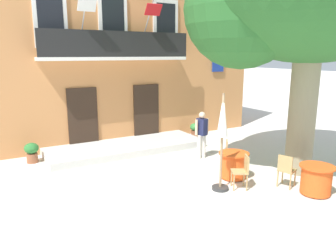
% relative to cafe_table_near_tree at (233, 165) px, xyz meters
% --- Properties ---
extents(ground_plane, '(120.00, 120.00, 0.00)m').
position_rel_cafe_table_near_tree_xyz_m(ground_plane, '(-1.81, 0.09, -0.39)').
color(ground_plane, silver).
extents(building_facade, '(13.00, 5.09, 7.50)m').
position_rel_cafe_table_near_tree_xyz_m(building_facade, '(-1.62, 7.08, 3.36)').
color(building_facade, '#CC844C').
rests_on(building_facade, ground).
extents(entrance_step_platform, '(5.77, 2.04, 0.25)m').
position_rel_cafe_table_near_tree_xyz_m(entrance_step_platform, '(-1.62, 4.07, -0.27)').
color(entrance_step_platform, silver).
rests_on(entrance_step_platform, ground).
extents(cafe_table_near_tree, '(0.86, 0.86, 0.76)m').
position_rel_cafe_table_near_tree_xyz_m(cafe_table_near_tree, '(0.00, 0.00, 0.00)').
color(cafe_table_near_tree, '#EA561E').
rests_on(cafe_table_near_tree, ground).
extents(cafe_chair_near_tree_0, '(0.54, 0.54, 0.91)m').
position_rel_cafe_table_near_tree_xyz_m(cafe_chair_near_tree_0, '(-0.30, -0.69, 0.14)').
color(cafe_chair_near_tree_0, tan).
rests_on(cafe_chair_near_tree_0, ground).
extents(cafe_chair_near_tree_1, '(0.56, 0.56, 0.91)m').
position_rel_cafe_table_near_tree_xyz_m(cafe_chair_near_tree_1, '(0.40, 0.64, 0.14)').
color(cafe_chair_near_tree_1, tan).
rests_on(cafe_chair_near_tree_1, ground).
extents(cafe_table_middle, '(0.86, 0.86, 0.76)m').
position_rel_cafe_table_near_tree_xyz_m(cafe_table_middle, '(1.09, -1.89, 0.00)').
color(cafe_table_middle, '#EA561E').
rests_on(cafe_table_middle, ground).
extents(cafe_chair_middle_1, '(0.51, 0.51, 0.91)m').
position_rel_cafe_table_near_tree_xyz_m(cafe_chair_middle_1, '(0.76, -1.21, 0.14)').
color(cafe_chair_middle_1, tan).
rests_on(cafe_chair_middle_1, ground).
extents(cafe_umbrella, '(0.44, 0.44, 2.55)m').
position_rel_cafe_table_near_tree_xyz_m(cafe_umbrella, '(-0.84, -0.47, 1.27)').
color(cafe_umbrella, '#997A56').
rests_on(cafe_umbrella, ground).
extents(ground_planter_left, '(0.45, 0.45, 0.67)m').
position_rel_cafe_table_near_tree_xyz_m(ground_planter_left, '(-4.85, 4.32, -0.02)').
color(ground_planter_left, '#995638').
rests_on(ground_planter_left, ground).
extents(ground_planter_right, '(0.44, 0.44, 0.65)m').
position_rel_cafe_table_near_tree_xyz_m(ground_planter_right, '(1.62, 4.34, -0.03)').
color(ground_planter_right, '#995638').
rests_on(ground_planter_right, ground).
extents(pedestrian_near_entrance, '(0.53, 0.38, 1.62)m').
position_rel_cafe_table_near_tree_xyz_m(pedestrian_near_entrance, '(0.27, 1.97, 0.52)').
color(pedestrian_near_entrance, silver).
rests_on(pedestrian_near_entrance, ground).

